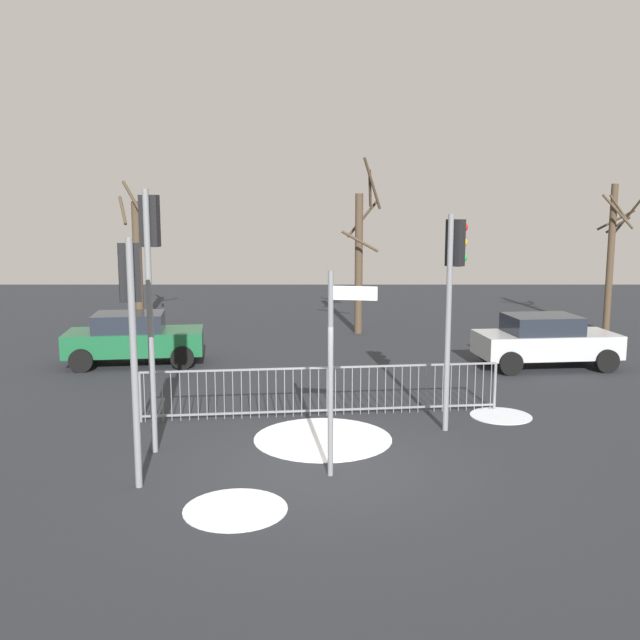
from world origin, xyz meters
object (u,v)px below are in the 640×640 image
at_px(traffic_light_mid_left, 150,262).
at_px(traffic_light_rear_right, 453,273).
at_px(traffic_light_rear_left, 130,305).
at_px(direction_sign_post, 334,364).
at_px(bare_tree_centre, 611,252).
at_px(bare_tree_left, 137,258).
at_px(car_green_trailing, 133,338).
at_px(bare_tree_right, 359,256).
at_px(car_silver_far, 544,340).

relative_size(traffic_light_mid_left, traffic_light_rear_right, 1.10).
distance_m(traffic_light_rear_left, direction_sign_post, 3.32).
bearing_deg(bare_tree_centre, bare_tree_left, 175.47).
bearing_deg(car_green_trailing, bare_tree_right, 29.10).
xyz_separation_m(car_green_trailing, bare_tree_right, (6.71, 5.09, 1.98)).
distance_m(traffic_light_rear_left, bare_tree_left, 16.39).
height_order(traffic_light_rear_right, bare_tree_right, bare_tree_right).
xyz_separation_m(traffic_light_rear_left, direction_sign_post, (3.15, 0.34, -1.00)).
distance_m(bare_tree_left, bare_tree_right, 8.54).
bearing_deg(traffic_light_rear_right, car_silver_far, 101.01).
xyz_separation_m(car_silver_far, bare_tree_left, (-13.20, 7.39, 1.78)).
bearing_deg(car_silver_far, bare_tree_centre, 48.57).
bearing_deg(bare_tree_right, direction_sign_post, -94.92).
relative_size(car_silver_far, car_green_trailing, 0.99).
relative_size(car_silver_far, bare_tree_right, 0.65).
xyz_separation_m(traffic_light_mid_left, bare_tree_right, (4.39, 12.34, -0.70)).
distance_m(traffic_light_mid_left, bare_tree_centre, 18.64).
distance_m(traffic_light_mid_left, car_green_trailing, 8.07).
distance_m(traffic_light_mid_left, bare_tree_right, 13.12).
distance_m(traffic_light_rear_left, car_green_trailing, 9.45).
relative_size(direction_sign_post, car_silver_far, 0.86).
height_order(traffic_light_rear_left, bare_tree_right, bare_tree_right).
distance_m(direction_sign_post, car_green_trailing, 10.25).
bearing_deg(bare_tree_centre, bare_tree_right, -176.71).
height_order(traffic_light_rear_left, car_silver_far, traffic_light_rear_left).
height_order(traffic_light_mid_left, bare_tree_centre, bare_tree_centre).
distance_m(car_silver_far, bare_tree_centre, 7.63).
xyz_separation_m(traffic_light_rear_right, direction_sign_post, (-2.38, -2.54, -1.24)).
distance_m(direction_sign_post, bare_tree_centre, 17.53).
height_order(traffic_light_mid_left, direction_sign_post, traffic_light_mid_left).
height_order(traffic_light_mid_left, traffic_light_rear_right, traffic_light_mid_left).
relative_size(traffic_light_mid_left, direction_sign_post, 1.39).
relative_size(direction_sign_post, bare_tree_centre, 0.64).
bearing_deg(direction_sign_post, traffic_light_rear_left, -163.23).
relative_size(traffic_light_mid_left, bare_tree_centre, 0.89).
xyz_separation_m(car_green_trailing, bare_tree_centre, (15.79, 5.62, 2.09)).
bearing_deg(traffic_light_mid_left, bare_tree_right, 75.62).
bearing_deg(traffic_light_rear_left, direction_sign_post, -13.00).
xyz_separation_m(traffic_light_mid_left, car_silver_far, (9.27, 6.86, -2.68)).
height_order(traffic_light_rear_right, car_silver_far, traffic_light_rear_right).
xyz_separation_m(traffic_light_mid_left, bare_tree_centre, (13.48, 12.86, -0.59)).
xyz_separation_m(bare_tree_left, bare_tree_right, (8.32, -1.90, 0.20)).
height_order(direction_sign_post, car_green_trailing, direction_sign_post).
relative_size(traffic_light_mid_left, car_green_trailing, 1.18).
xyz_separation_m(traffic_light_rear_left, bare_tree_right, (4.32, 13.99, -0.15)).
bearing_deg(bare_tree_left, direction_sign_post, -65.32).
bearing_deg(car_green_trailing, bare_tree_centre, 11.45).
distance_m(traffic_light_rear_right, car_green_trailing, 10.21).
distance_m(direction_sign_post, bare_tree_right, 13.73).
bearing_deg(bare_tree_left, bare_tree_right, -12.87).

